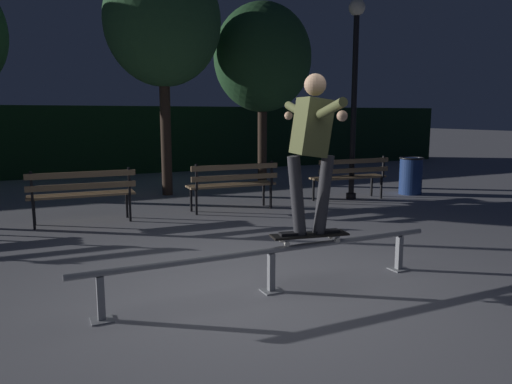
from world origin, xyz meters
The scene contains 12 objects.
ground_plane centered at (0.00, 0.00, 0.00)m, with size 90.00×90.00×0.00m, color gray.
hedge_backdrop centered at (0.00, 10.57, 0.98)m, with size 24.00×1.20×1.95m, color black.
grind_rail centered at (0.00, -0.14, 0.34)m, with size 3.73×0.18×0.44m.
skateboard centered at (0.43, -0.14, 0.52)m, with size 0.80×0.32×0.09m.
skateboarder centered at (0.43, -0.14, 1.45)m, with size 0.63×1.39×1.56m.
park_bench_left_center centered at (-1.34, 3.72, 0.54)m, with size 1.61×0.46×0.88m.
park_bench_right_center centered at (1.19, 3.72, 0.54)m, with size 1.61×0.46×0.88m.
park_bench_rightmost centered at (3.73, 3.72, 0.54)m, with size 1.61×0.46×0.88m.
tree_far_right centered at (3.08, 6.42, 3.02)m, with size 2.30×2.30×4.30m.
tree_behind_benches centered at (0.59, 5.95, 3.56)m, with size 2.37×2.37×4.88m.
lamp_post_right centered at (3.85, 3.84, 2.48)m, with size 0.32×0.32×3.90m.
trash_can centered at (5.39, 3.82, 0.41)m, with size 0.52×0.52×0.80m.
Camera 1 is at (-2.03, -4.13, 1.70)m, focal length 33.88 mm.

